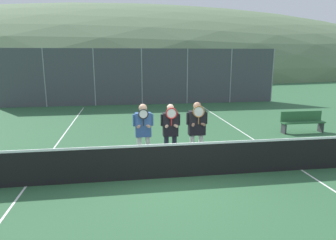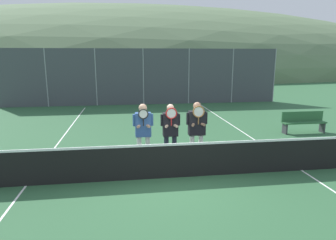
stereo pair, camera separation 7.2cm
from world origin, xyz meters
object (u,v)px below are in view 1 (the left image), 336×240
Objects in this scene: player_leftmost at (143,129)px; player_center_right at (197,127)px; car_left_of_center at (143,86)px; car_far_left at (70,87)px; bench_courtside at (302,121)px; player_center_left at (170,129)px; car_center at (210,85)px.

player_leftmost is 1.50m from player_center_right.
car_far_left is at bearing -178.04° from car_left_of_center.
car_far_left reaches higher than bench_courtside.
car_left_of_center is at bearing 89.37° from player_center_left.
player_center_right reaches higher than car_left_of_center.
bench_courtside is (5.64, -10.52, -0.41)m from car_left_of_center.
car_center reaches higher than player_leftmost.
car_left_of_center is at bearing 92.51° from player_center_right.
car_far_left reaches higher than car_left_of_center.
player_center_left is 0.98× the size of bench_courtside.
player_center_left is at bearing -2.33° from player_leftmost.
car_center is (5.85, 13.31, -0.12)m from player_leftmost.
car_center is (9.93, 0.22, 0.00)m from car_far_left.
player_center_right is 0.44× the size of car_center.
car_center reaches higher than player_center_left.
car_center is at bearing 1.26° from car_far_left.
player_center_right is at bearing -4.32° from player_leftmost.
car_center is at bearing 72.02° from player_center_right.
player_leftmost is 0.98× the size of player_center_right.
player_center_right is at bearing -150.57° from bench_courtside.
car_left_of_center is at bearing -179.45° from car_center.
player_center_left is at bearing -154.43° from bench_courtside.
player_center_left is 0.43× the size of car_center.
car_far_left is at bearing 110.24° from player_center_left.
car_far_left is (-4.84, 13.12, -0.09)m from player_center_left.
player_center_left is at bearing 173.64° from player_center_right.
car_center is (4.36, 13.42, -0.14)m from player_center_right.
player_center_left is at bearing -69.76° from car_far_left.
player_center_left is 0.97× the size of player_center_right.
player_center_right reaches higher than player_leftmost.
bench_courtside is at bearing 25.57° from player_center_left.
car_left_of_center is 2.59× the size of bench_courtside.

